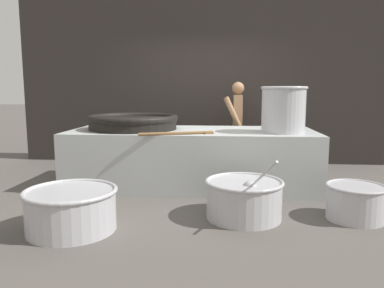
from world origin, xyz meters
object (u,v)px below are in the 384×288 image
at_px(giant_wok_near, 133,122).
at_px(prep_bowl_extra, 356,201).
at_px(prep_bowl_vegetables, 244,197).
at_px(prep_bowl_meat, 71,208).
at_px(stock_pot, 283,109).
at_px(cook, 237,123).

bearing_deg(giant_wok_near, prep_bowl_extra, -26.46).
bearing_deg(prep_bowl_vegetables, prep_bowl_meat, -163.86).
xyz_separation_m(stock_pot, cook, (-0.58, 1.39, -0.32)).
bearing_deg(giant_wok_near, cook, 35.26).
bearing_deg(cook, prep_bowl_extra, 115.55).
relative_size(stock_pot, prep_bowl_vegetables, 0.58).
relative_size(prep_bowl_meat, prep_bowl_extra, 1.46).
bearing_deg(stock_pot, prep_bowl_vegetables, -116.38).
xyz_separation_m(giant_wok_near, cook, (1.59, 1.12, -0.10)).
relative_size(cook, prep_bowl_meat, 1.66).
height_order(giant_wok_near, prep_bowl_extra, giant_wok_near).
bearing_deg(prep_bowl_vegetables, giant_wok_near, 137.57).
bearing_deg(stock_pot, prep_bowl_extra, -60.54).
bearing_deg(prep_bowl_meat, prep_bowl_vegetables, 16.14).
xyz_separation_m(prep_bowl_meat, prep_bowl_extra, (2.98, 0.56, -0.02)).
xyz_separation_m(prep_bowl_vegetables, prep_bowl_extra, (1.22, 0.05, -0.03)).
distance_m(prep_bowl_vegetables, prep_bowl_extra, 1.22).
bearing_deg(prep_bowl_extra, cook, 115.71).
bearing_deg(prep_bowl_extra, giant_wok_near, 153.54).
height_order(stock_pot, prep_bowl_meat, stock_pot).
xyz_separation_m(cook, prep_bowl_vegetables, (-0.01, -2.57, -0.60)).
relative_size(giant_wok_near, stock_pot, 2.14).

